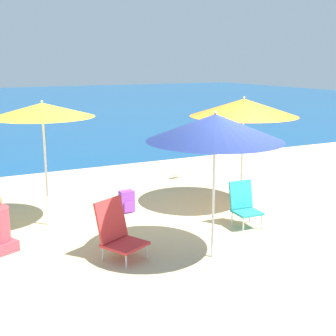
{
  "coord_description": "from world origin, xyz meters",
  "views": [
    {
      "loc": [
        -4.27,
        -5.6,
        2.7
      ],
      "look_at": [
        -0.92,
        1.0,
        1.0
      ],
      "focal_mm": 50.0,
      "sensor_mm": 36.0,
      "label": 1
    }
  ],
  "objects_px": {
    "beach_chair_teal": "(244,203)",
    "backpack_purple": "(127,202)",
    "beach_umbrella_orange": "(244,108)",
    "beach_umbrella_yellow": "(42,110)",
    "beach_umbrella_navy": "(215,128)",
    "beach_chair_red": "(118,231)",
    "seagull": "(177,173)"
  },
  "relations": [
    {
      "from": "beach_chair_teal",
      "to": "backpack_purple",
      "type": "bearing_deg",
      "value": 136.9
    },
    {
      "from": "beach_umbrella_orange",
      "to": "beach_chair_teal",
      "type": "height_order",
      "value": "beach_umbrella_orange"
    },
    {
      "from": "beach_umbrella_yellow",
      "to": "beach_umbrella_navy",
      "type": "relative_size",
      "value": 1.01
    },
    {
      "from": "beach_umbrella_yellow",
      "to": "backpack_purple",
      "type": "height_order",
      "value": "beach_umbrella_yellow"
    },
    {
      "from": "beach_umbrella_navy",
      "to": "beach_umbrella_yellow",
      "type": "bearing_deg",
      "value": 126.41
    },
    {
      "from": "beach_umbrella_navy",
      "to": "beach_chair_teal",
      "type": "distance_m",
      "value": 2.03
    },
    {
      "from": "backpack_purple",
      "to": "beach_umbrella_navy",
      "type": "bearing_deg",
      "value": -82.43
    },
    {
      "from": "beach_chair_red",
      "to": "beach_chair_teal",
      "type": "xyz_separation_m",
      "value": [
        2.33,
        0.25,
        0.01
      ]
    },
    {
      "from": "beach_chair_red",
      "to": "beach_umbrella_orange",
      "type": "bearing_deg",
      "value": -4.01
    },
    {
      "from": "beach_chair_teal",
      "to": "backpack_purple",
      "type": "xyz_separation_m",
      "value": [
        -1.47,
        1.56,
        -0.19
      ]
    },
    {
      "from": "beach_chair_red",
      "to": "beach_chair_teal",
      "type": "relative_size",
      "value": 1.09
    },
    {
      "from": "beach_umbrella_orange",
      "to": "seagull",
      "type": "bearing_deg",
      "value": 92.26
    },
    {
      "from": "beach_umbrella_orange",
      "to": "beach_chair_red",
      "type": "bearing_deg",
      "value": -157.99
    },
    {
      "from": "beach_umbrella_navy",
      "to": "backpack_purple",
      "type": "relative_size",
      "value": 5.12
    },
    {
      "from": "backpack_purple",
      "to": "seagull",
      "type": "distance_m",
      "value": 2.69
    },
    {
      "from": "beach_umbrella_yellow",
      "to": "seagull",
      "type": "bearing_deg",
      "value": 28.28
    },
    {
      "from": "beach_chair_red",
      "to": "backpack_purple",
      "type": "xyz_separation_m",
      "value": [
        0.86,
        1.8,
        -0.18
      ]
    },
    {
      "from": "beach_umbrella_yellow",
      "to": "beach_umbrella_navy",
      "type": "distance_m",
      "value": 2.95
    },
    {
      "from": "beach_chair_red",
      "to": "seagull",
      "type": "relative_size",
      "value": 3.03
    },
    {
      "from": "beach_umbrella_navy",
      "to": "beach_chair_red",
      "type": "distance_m",
      "value": 1.97
    },
    {
      "from": "beach_chair_teal",
      "to": "seagull",
      "type": "relative_size",
      "value": 2.79
    },
    {
      "from": "beach_umbrella_navy",
      "to": "beach_chair_teal",
      "type": "height_order",
      "value": "beach_umbrella_navy"
    },
    {
      "from": "beach_umbrella_navy",
      "to": "beach_chair_teal",
      "type": "relative_size",
      "value": 2.74
    },
    {
      "from": "beach_umbrella_yellow",
      "to": "beach_chair_red",
      "type": "height_order",
      "value": "beach_umbrella_yellow"
    },
    {
      "from": "beach_umbrella_yellow",
      "to": "beach_chair_teal",
      "type": "distance_m",
      "value": 3.62
    },
    {
      "from": "beach_umbrella_yellow",
      "to": "beach_umbrella_orange",
      "type": "bearing_deg",
      "value": -9.29
    },
    {
      "from": "beach_umbrella_orange",
      "to": "beach_umbrella_yellow",
      "type": "bearing_deg",
      "value": 170.71
    },
    {
      "from": "backpack_purple",
      "to": "seagull",
      "type": "height_order",
      "value": "backpack_purple"
    },
    {
      "from": "beach_umbrella_orange",
      "to": "beach_umbrella_navy",
      "type": "bearing_deg",
      "value": -134.54
    },
    {
      "from": "beach_umbrella_orange",
      "to": "backpack_purple",
      "type": "distance_m",
      "value": 2.74
    },
    {
      "from": "beach_umbrella_navy",
      "to": "beach_chair_teal",
      "type": "xyz_separation_m",
      "value": [
        1.15,
        0.85,
        -1.45
      ]
    },
    {
      "from": "beach_umbrella_orange",
      "to": "backpack_purple",
      "type": "height_order",
      "value": "beach_umbrella_orange"
    }
  ]
}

